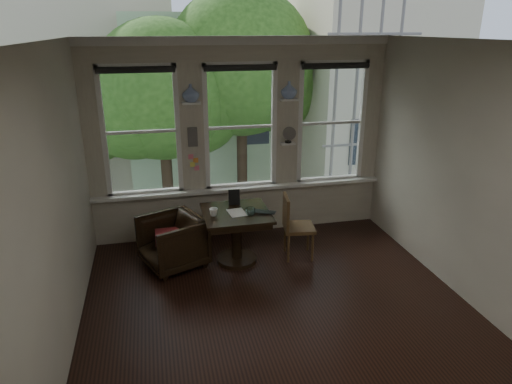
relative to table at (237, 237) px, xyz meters
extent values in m
plane|color=black|center=(0.26, -1.23, -0.38)|extent=(4.50, 4.50, 0.00)
plane|color=silver|center=(0.26, -1.23, 2.62)|extent=(4.50, 4.50, 0.00)
plane|color=beige|center=(0.26, 1.02, 1.12)|extent=(4.50, 0.00, 4.50)
plane|color=beige|center=(0.26, -3.48, 1.12)|extent=(4.50, 0.00, 4.50)
plane|color=beige|center=(-1.99, -1.23, 1.12)|extent=(0.00, 4.50, 4.50)
plane|color=beige|center=(2.51, -1.23, 1.12)|extent=(0.00, 4.50, 4.50)
cube|color=white|center=(-0.46, 0.92, 1.73)|extent=(0.26, 0.16, 0.03)
cube|color=white|center=(0.99, 0.92, 1.73)|extent=(0.26, 0.16, 0.03)
cube|color=#59544F|center=(-0.46, 0.95, 1.23)|extent=(0.14, 0.06, 0.28)
imported|color=white|center=(-0.46, 0.92, 1.86)|extent=(0.24, 0.24, 0.25)
imported|color=white|center=(0.99, 0.92, 1.86)|extent=(0.24, 0.24, 0.25)
imported|color=black|center=(-0.87, 0.07, -0.02)|extent=(1.02, 1.01, 0.72)
cube|color=maroon|center=(-0.87, 0.07, 0.08)|extent=(0.45, 0.45, 0.06)
imported|color=black|center=(0.33, -0.17, 0.39)|extent=(0.38, 0.34, 0.03)
imported|color=white|center=(-0.32, -0.06, 0.43)|extent=(0.14, 0.14, 0.10)
imported|color=white|center=(0.16, -0.16, 0.43)|extent=(0.15, 0.15, 0.10)
cube|color=black|center=(0.02, 0.28, 0.48)|extent=(0.17, 0.10, 0.22)
cube|color=silver|center=(0.00, -0.03, 0.38)|extent=(0.25, 0.32, 0.00)
camera|label=1|loc=(-1.02, -5.65, 2.75)|focal=32.00mm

